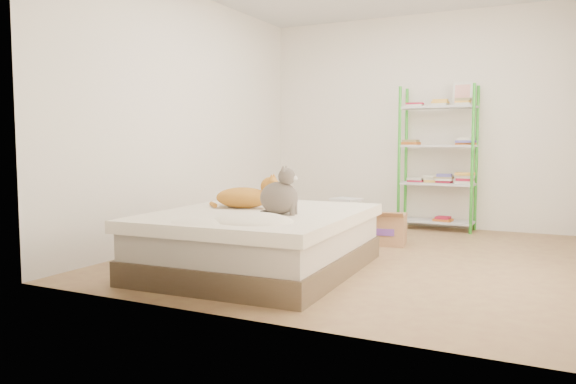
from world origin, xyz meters
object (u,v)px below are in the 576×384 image
Objects in this scene: orange_cat at (243,195)px; grey_cat at (279,191)px; cardboard_box at (383,229)px; white_bin at (346,213)px; shelf_unit at (438,157)px; bed at (261,241)px.

grey_cat is (0.46, -0.23, 0.07)m from orange_cat.
white_bin reaches higher than cardboard_box.
shelf_unit is 3.52× the size of cardboard_box.
grey_cat is at bearing -43.74° from orange_cat.
bed is 2.45m from white_bin.
cardboard_box is at bearing 68.47° from bed.
grey_cat is 0.21× the size of shelf_unit.
white_bin is (-1.01, -0.37, -0.68)m from shelf_unit.
orange_cat is at bearing 52.84° from grey_cat.
grey_cat is at bearing -81.07° from white_bin.
white_bin is at bearing 71.51° from orange_cat.
cardboard_box is at bearing -20.93° from grey_cat.
shelf_unit reaches higher than white_bin.
bed is at bearing -117.83° from cardboard_box.
orange_cat is at bearing -91.56° from white_bin.
bed is 0.49m from grey_cat.
cardboard_box is 1.11m from white_bin.
bed is 5.16× the size of white_bin.
cardboard_box is at bearing -103.49° from shelf_unit.
shelf_unit reaches higher than cardboard_box.
white_bin is (0.06, 2.32, -0.41)m from orange_cat.
grey_cat is at bearing -28.58° from bed.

